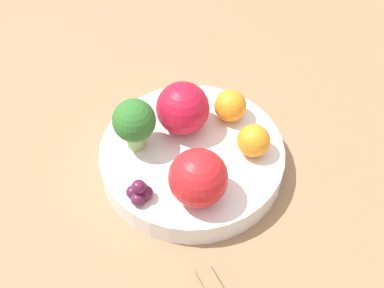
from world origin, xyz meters
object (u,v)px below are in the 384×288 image
at_px(bowl, 192,158).
at_px(apple_red, 183,108).
at_px(grape_cluster, 139,192).
at_px(apple_green, 198,178).
at_px(broccoli, 134,122).
at_px(orange_front, 253,138).
at_px(orange_back, 230,106).

distance_m(bowl, apple_red, 0.06).
distance_m(apple_red, grape_cluster, 0.11).
relative_size(apple_red, apple_green, 0.99).
xyz_separation_m(bowl, apple_green, (0.06, 0.01, 0.05)).
relative_size(broccoli, apple_green, 1.04).
relative_size(bowl, apple_red, 3.43).
bearing_deg(apple_red, broccoli, -60.25).
bearing_deg(broccoli, apple_red, 119.75).
xyz_separation_m(apple_red, orange_front, (0.03, 0.08, -0.01)).
distance_m(broccoli, apple_green, 0.10).
relative_size(broccoli, grape_cluster, 2.22).
bearing_deg(broccoli, orange_back, 113.77).
height_order(bowl, orange_front, orange_front).
xyz_separation_m(broccoli, orange_front, (0.00, 0.13, -0.02)).
bearing_deg(orange_back, grape_cluster, -38.72).
distance_m(bowl, orange_back, 0.08).
bearing_deg(apple_red, orange_back, 107.57).
relative_size(apple_red, grape_cluster, 2.11).
distance_m(bowl, orange_front, 0.08).
relative_size(bowl, orange_front, 5.66).
distance_m(bowl, broccoli, 0.08).
distance_m(apple_red, orange_front, 0.09).
height_order(broccoli, apple_green, broccoli).
bearing_deg(orange_front, grape_cluster, -59.86).
height_order(apple_red, apple_green, same).
xyz_separation_m(bowl, orange_front, (-0.00, 0.07, 0.03)).
relative_size(bowl, broccoli, 3.27).
height_order(orange_back, grape_cluster, orange_back).
relative_size(apple_red, orange_front, 1.65).
bearing_deg(apple_red, orange_front, 68.24).
xyz_separation_m(apple_green, grape_cluster, (0.00, -0.06, -0.02)).
bearing_deg(orange_front, orange_back, -152.92).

